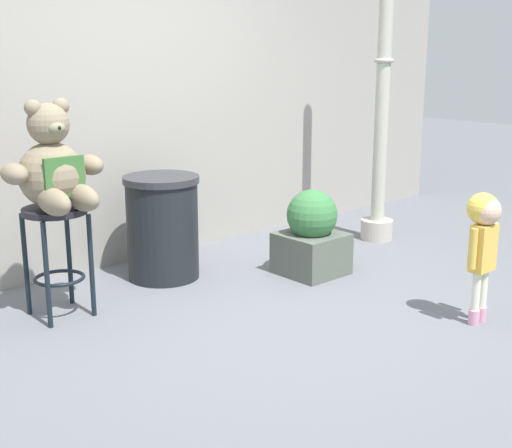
# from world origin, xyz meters

# --- Properties ---
(ground_plane) EXTENTS (24.00, 24.00, 0.00)m
(ground_plane) POSITION_xyz_m (0.00, 0.00, 0.00)
(ground_plane) COLOR slate
(building_wall) EXTENTS (7.81, 0.30, 3.32)m
(building_wall) POSITION_xyz_m (0.00, 1.89, 1.66)
(building_wall) COLOR #99958D
(building_wall) RESTS_ON ground_plane
(bar_stool_with_teddy) EXTENTS (0.40, 0.40, 0.72)m
(bar_stool_with_teddy) POSITION_xyz_m (-1.04, 1.03, 0.52)
(bar_stool_with_teddy) COLOR black
(bar_stool_with_teddy) RESTS_ON ground_plane
(teddy_bear) EXTENTS (0.65, 0.58, 0.68)m
(teddy_bear) POSITION_xyz_m (-1.04, 0.99, 0.97)
(teddy_bear) COLOR #80725B
(teddy_bear) RESTS_ON bar_stool_with_teddy
(child_walking) EXTENTS (0.27, 0.21, 0.84)m
(child_walking) POSITION_xyz_m (0.86, -0.85, 0.61)
(child_walking) COLOR pink
(child_walking) RESTS_ON ground_plane
(trash_bin) EXTENTS (0.56, 0.56, 0.78)m
(trash_bin) POSITION_xyz_m (-0.10, 1.22, 0.39)
(trash_bin) COLOR black
(trash_bin) RESTS_ON ground_plane
(lamppost) EXTENTS (0.29, 0.29, 2.74)m
(lamppost) POSITION_xyz_m (1.97, 0.83, 1.08)
(lamppost) COLOR #B1A99E
(lamppost) RESTS_ON ground_plane
(planter_with_shrub) EXTENTS (0.46, 0.46, 0.66)m
(planter_with_shrub) POSITION_xyz_m (0.80, 0.54, 0.30)
(planter_with_shrub) COLOR #535A51
(planter_with_shrub) RESTS_ON ground_plane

